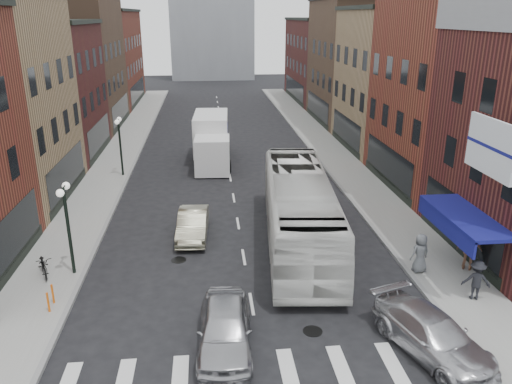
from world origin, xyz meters
TOP-DOWN VIEW (x-y plane):
  - ground at (0.00, 0.00)m, footprint 160.00×160.00m
  - sidewalk_left at (-8.50, 22.00)m, footprint 3.00×74.00m
  - sidewalk_right at (8.50, 22.00)m, footprint 3.00×74.00m
  - curb_left at (-7.00, 22.00)m, footprint 0.20×74.00m
  - curb_right at (7.00, 22.00)m, footprint 0.20×74.00m
  - crosswalk_stripes at (0.00, -3.00)m, footprint 12.00×2.20m
  - bldg_left_mid_b at (-14.99, 24.00)m, footprint 10.30×10.20m
  - bldg_left_far_a at (-14.99, 35.00)m, footprint 10.30×12.20m
  - bldg_left_far_b at (-14.99, 49.00)m, footprint 10.30×16.20m
  - bldg_right_mid_a at (15.00, 14.00)m, footprint 10.30×10.20m
  - bldg_right_mid_b at (14.99, 24.00)m, footprint 10.30×10.20m
  - bldg_right_far_a at (14.99, 35.00)m, footprint 10.30×12.20m
  - bldg_right_far_b at (14.99, 49.00)m, footprint 10.30×16.20m
  - awning_blue at (8.93, 2.50)m, footprint 1.80×5.00m
  - billboard_sign at (8.59, 0.50)m, footprint 1.52×3.00m
  - streetlamp_near at (-7.40, 4.00)m, footprint 0.32×1.22m
  - streetlamp_far at (-7.40, 18.00)m, footprint 0.32×1.22m
  - bike_rack at (-7.60, 1.30)m, footprint 0.08×0.68m
  - box_truck at (-1.17, 20.82)m, footprint 2.75×8.26m
  - transit_bus at (2.80, 6.24)m, footprint 4.14×12.84m
  - sedan_left_near at (-1.14, -1.58)m, footprint 2.03×4.54m
  - sedan_left_far at (-2.37, 7.52)m, footprint 1.65×4.18m
  - curb_car at (5.65, -2.54)m, footprint 3.34×5.13m
  - parked_bicycle at (-8.61, 3.96)m, footprint 1.24×1.84m
  - ped_right_a at (8.67, 0.28)m, footprint 1.16×0.83m
  - ped_right_b at (9.60, 2.59)m, footprint 1.18×1.01m
  - ped_right_c at (7.40, 2.62)m, footprint 0.95×0.73m

SIDE VIEW (x-z plane):
  - ground at x=0.00m, z-range 0.00..0.00m
  - curb_left at x=-7.00m, z-range -0.08..0.08m
  - curb_right at x=7.00m, z-range -0.08..0.08m
  - crosswalk_stripes at x=0.00m, z-range -0.01..0.01m
  - sidewalk_left at x=-8.50m, z-range 0.00..0.15m
  - sidewalk_right at x=8.50m, z-range 0.00..0.15m
  - bike_rack at x=-7.60m, z-range 0.15..0.95m
  - parked_bicycle at x=-8.61m, z-range 0.15..1.06m
  - sedan_left_far at x=-2.37m, z-range 0.00..1.35m
  - curb_car at x=5.65m, z-range 0.00..1.38m
  - sedan_left_near at x=-1.14m, z-range 0.00..1.52m
  - ped_right_a at x=8.67m, z-range 0.15..1.78m
  - ped_right_c at x=7.40m, z-range 0.15..1.89m
  - ped_right_b at x=9.60m, z-range 0.15..1.96m
  - box_truck at x=-1.17m, z-range -0.02..3.53m
  - transit_bus at x=2.80m, z-range 0.00..3.51m
  - awning_blue at x=8.93m, z-range 2.24..3.02m
  - streetlamp_near at x=-7.40m, z-range 0.86..4.97m
  - streetlamp_far at x=-7.40m, z-range 0.86..4.97m
  - bldg_right_far_b at x=14.99m, z-range 0.00..10.30m
  - bldg_left_mid_b at x=-14.99m, z-range 0.00..10.30m
  - bldg_left_far_b at x=-14.99m, z-range 0.00..11.30m
  - bldg_right_mid_b at x=14.99m, z-range 0.00..11.30m
  - billboard_sign at x=8.59m, z-range 4.28..7.98m
  - bldg_right_far_a at x=14.99m, z-range 0.00..12.30m
  - bldg_left_far_a at x=-14.99m, z-range 0.00..13.30m
  - bldg_right_mid_a at x=15.00m, z-range 0.00..14.30m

